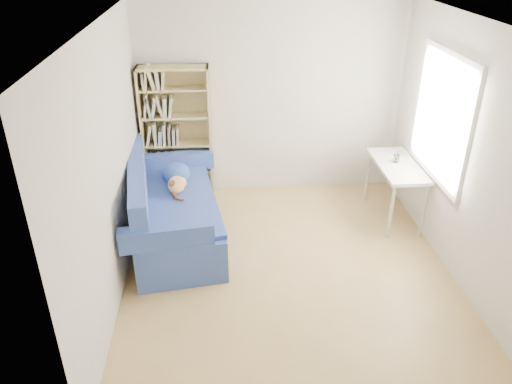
# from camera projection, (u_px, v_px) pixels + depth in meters

# --- Properties ---
(ground) EXTENTS (4.00, 4.00, 0.00)m
(ground) POSITION_uv_depth(u_px,v_px,m) (288.00, 270.00, 5.46)
(ground) COLOR #A7824B
(ground) RESTS_ON ground
(room_shell) EXTENTS (3.54, 4.04, 2.62)m
(room_shell) POSITION_uv_depth(u_px,v_px,m) (303.00, 128.00, 4.74)
(room_shell) COLOR silver
(room_shell) RESTS_ON ground
(sofa) EXTENTS (1.21, 2.12, 0.98)m
(sofa) POSITION_uv_depth(u_px,v_px,m) (170.00, 211.00, 5.87)
(sofa) COLOR navy
(sofa) RESTS_ON ground
(bookshelf) EXTENTS (0.90, 0.28, 1.81)m
(bookshelf) POSITION_uv_depth(u_px,v_px,m) (178.00, 140.00, 6.61)
(bookshelf) COLOR tan
(bookshelf) RESTS_ON ground
(desk) EXTENTS (0.49, 1.08, 0.75)m
(desk) POSITION_uv_depth(u_px,v_px,m) (397.00, 170.00, 6.17)
(desk) COLOR silver
(desk) RESTS_ON ground
(pen_cup) EXTENTS (0.08, 0.08, 0.15)m
(pen_cup) POSITION_uv_depth(u_px,v_px,m) (396.00, 158.00, 6.17)
(pen_cup) COLOR white
(pen_cup) RESTS_ON desk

